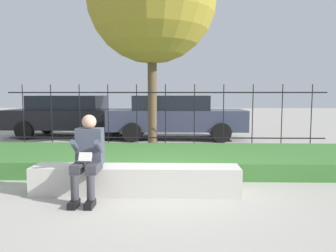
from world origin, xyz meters
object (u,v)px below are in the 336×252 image
(person_seated_reader, at_px, (88,154))
(car_parked_center, at_px, (175,116))
(stone_bench, at_px, (136,181))
(car_parked_left, at_px, (72,115))

(person_seated_reader, distance_m, car_parked_center, 6.59)
(stone_bench, height_order, car_parked_center, car_parked_center)
(stone_bench, bearing_deg, car_parked_left, 115.13)
(person_seated_reader, relative_size, car_parked_center, 0.27)
(stone_bench, bearing_deg, person_seated_reader, -157.42)
(person_seated_reader, relative_size, car_parked_left, 0.28)
(person_seated_reader, height_order, car_parked_left, car_parked_left)
(car_parked_left, distance_m, car_parked_center, 3.72)
(stone_bench, relative_size, car_parked_center, 0.70)
(person_seated_reader, xyz_separation_m, car_parked_left, (-2.47, 6.92, 0.11))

